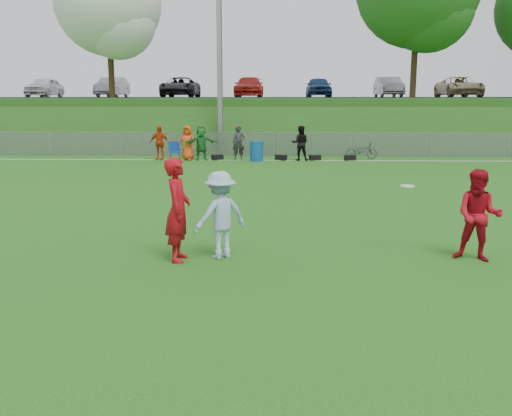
{
  "coord_description": "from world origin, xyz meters",
  "views": [
    {
      "loc": [
        0.06,
        -9.99,
        2.96
      ],
      "look_at": [
        -0.33,
        0.5,
        0.95
      ],
      "focal_mm": 40.0,
      "sensor_mm": 36.0,
      "label": 1
    }
  ],
  "objects_px": {
    "player_blue": "(220,215)",
    "bicycle": "(362,151)",
    "recycling_bin": "(257,151)",
    "player_red_center": "(479,215)",
    "player_red_left": "(178,210)",
    "frisbee": "(408,186)"
  },
  "relations": [
    {
      "from": "frisbee",
      "to": "recycling_bin",
      "type": "relative_size",
      "value": 0.28
    },
    {
      "from": "player_red_left",
      "to": "player_blue",
      "type": "distance_m",
      "value": 0.8
    },
    {
      "from": "player_red_center",
      "to": "frisbee",
      "type": "bearing_deg",
      "value": 179.82
    },
    {
      "from": "frisbee",
      "to": "player_red_left",
      "type": "bearing_deg",
      "value": -170.33
    },
    {
      "from": "frisbee",
      "to": "recycling_bin",
      "type": "xyz_separation_m",
      "value": [
        -3.52,
        16.69,
        -0.83
      ]
    },
    {
      "from": "frisbee",
      "to": "bicycle",
      "type": "relative_size",
      "value": 0.17
    },
    {
      "from": "bicycle",
      "to": "recycling_bin",
      "type": "bearing_deg",
      "value": 94.32
    },
    {
      "from": "player_blue",
      "to": "recycling_bin",
      "type": "relative_size",
      "value": 1.71
    },
    {
      "from": "player_red_left",
      "to": "player_red_center",
      "type": "distance_m",
      "value": 5.55
    },
    {
      "from": "player_red_left",
      "to": "frisbee",
      "type": "bearing_deg",
      "value": -80.12
    },
    {
      "from": "player_blue",
      "to": "bicycle",
      "type": "bearing_deg",
      "value": -142.15
    },
    {
      "from": "recycling_bin",
      "to": "bicycle",
      "type": "xyz_separation_m",
      "value": [
        5.23,
        1.06,
        -0.06
      ]
    },
    {
      "from": "recycling_bin",
      "to": "bicycle",
      "type": "height_order",
      "value": "recycling_bin"
    },
    {
      "from": "player_blue",
      "to": "frisbee",
      "type": "bearing_deg",
      "value": 152.27
    },
    {
      "from": "player_blue",
      "to": "recycling_bin",
      "type": "bearing_deg",
      "value": -126.19
    },
    {
      "from": "recycling_bin",
      "to": "player_red_center",
      "type": "bearing_deg",
      "value": -74.67
    },
    {
      "from": "player_red_center",
      "to": "frisbee",
      "type": "height_order",
      "value": "player_red_center"
    },
    {
      "from": "bicycle",
      "to": "player_blue",
      "type": "bearing_deg",
      "value": 156.77
    },
    {
      "from": "bicycle",
      "to": "player_red_left",
      "type": "bearing_deg",
      "value": 154.79
    },
    {
      "from": "recycling_bin",
      "to": "frisbee",
      "type": "bearing_deg",
      "value": -78.09
    },
    {
      "from": "player_red_center",
      "to": "recycling_bin",
      "type": "relative_size",
      "value": 1.78
    },
    {
      "from": "player_red_left",
      "to": "frisbee",
      "type": "height_order",
      "value": "player_red_left"
    }
  ]
}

